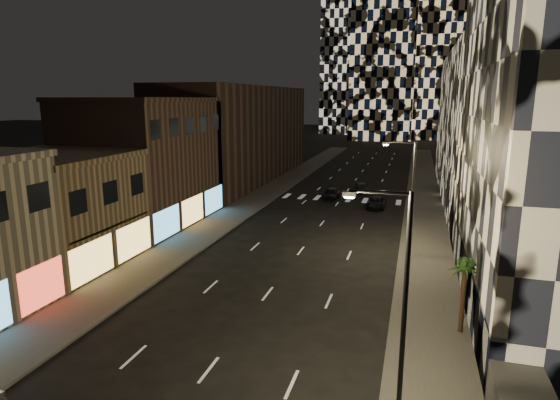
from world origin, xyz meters
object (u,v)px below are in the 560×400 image
Objects in this scene: streetlight_near at (399,291)px; palm_tree at (465,272)px; streetlight_far at (409,191)px; car_dark_midlane at (331,193)px; car_dark_rightlane at (376,203)px; car_dark_oncoming at (361,187)px.

streetlight_near is 2.20× the size of palm_tree.
streetlight_far is at bearing 90.00° from streetlight_near.
streetlight_near is 20.00m from streetlight_far.
streetlight_near is 2.20× the size of car_dark_midlane.
palm_tree is (3.15, 7.87, -1.83)m from streetlight_near.
streetlight_far reaches higher than car_dark_rightlane.
streetlight_near is 36.89m from car_dark_rightlane.
palm_tree is at bearing 68.22° from streetlight_near.
car_dark_oncoming is at bearing 98.13° from streetlight_near.
streetlight_near reaches higher than car_dark_oncoming.
streetlight_far is 2.20× the size of palm_tree.
palm_tree is at bearing 97.04° from car_dark_oncoming.
streetlight_far is 12.66m from palm_tree.
car_dark_rightlane is at bearing 99.70° from car_dark_oncoming.
streetlight_near is 8.67m from palm_tree.
streetlight_near and streetlight_far have the same top height.
streetlight_far is 22.40m from car_dark_midlane.
car_dark_rightlane is (2.77, -9.04, -0.00)m from car_dark_oncoming.
car_dark_rightlane is (-3.72, 36.40, -4.74)m from streetlight_near.
streetlight_far reaches higher than palm_tree.
streetlight_far is 17.47m from car_dark_rightlane.
car_dark_oncoming is (-6.49, 45.44, -4.74)m from streetlight_near.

